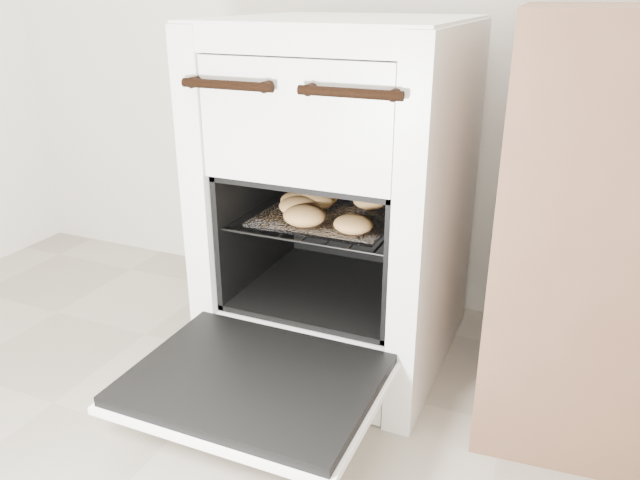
{
  "coord_description": "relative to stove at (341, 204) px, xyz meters",
  "views": [
    {
      "loc": [
        0.4,
        -0.19,
        0.91
      ],
      "look_at": [
        -0.13,
        1.06,
        0.37
      ],
      "focal_mm": 35.0,
      "sensor_mm": 36.0,
      "label": 1
    }
  ],
  "objects": [
    {
      "name": "baked_rolls",
      "position": [
        -0.02,
        -0.09,
        0.02
      ],
      "size": [
        0.29,
        0.3,
        0.05
      ],
      "color": "tan",
      "rests_on": "foil_sheet"
    },
    {
      "name": "stove",
      "position": [
        0.0,
        0.0,
        0.0
      ],
      "size": [
        0.55,
        0.62,
        0.85
      ],
      "color": "white",
      "rests_on": "ground"
    },
    {
      "name": "oven_door",
      "position": [
        -0.0,
        -0.47,
        -0.23
      ],
      "size": [
        0.5,
        0.39,
        0.04
      ],
      "color": "black",
      "rests_on": "stove"
    },
    {
      "name": "oven_rack",
      "position": [
        0.0,
        -0.06,
        -0.01
      ],
      "size": [
        0.4,
        0.39,
        0.01
      ],
      "color": "black",
      "rests_on": "stove"
    },
    {
      "name": "foil_sheet",
      "position": [
        -0.0,
        -0.08,
        -0.0
      ],
      "size": [
        0.31,
        0.28,
        0.01
      ],
      "primitive_type": "cube",
      "color": "silver",
      "rests_on": "oven_rack"
    }
  ]
}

